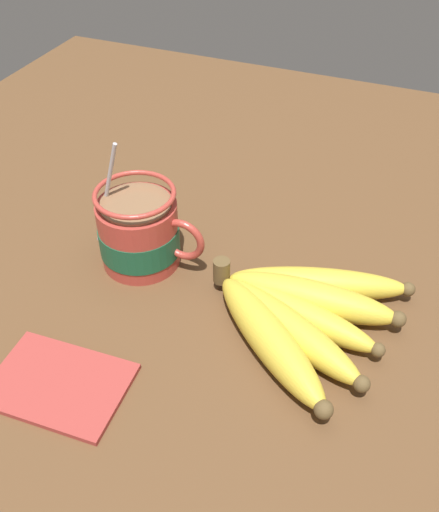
{
  "coord_description": "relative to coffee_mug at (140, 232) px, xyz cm",
  "views": [
    {
      "loc": [
        20.27,
        -50.11,
        51.62
      ],
      "look_at": [
        1.52,
        -3.84,
        8.36
      ],
      "focal_mm": 40.0,
      "sensor_mm": 36.0,
      "label": 1
    }
  ],
  "objects": [
    {
      "name": "table",
      "position": [
        9.2,
        3.33,
        -6.38
      ],
      "size": [
        121.58,
        121.58,
        3.79
      ],
      "color": "brown",
      "rests_on": "ground"
    },
    {
      "name": "coffee_mug",
      "position": [
        0.0,
        0.0,
        0.0
      ],
      "size": [
        15.07,
        9.93,
        16.41
      ],
      "color": "#B23D33",
      "rests_on": "table"
    },
    {
      "name": "napkin",
      "position": [
        1.23,
        -20.4,
        -4.18
      ],
      "size": [
        14.24,
        10.32,
        0.6
      ],
      "color": "#A33833",
      "rests_on": "table"
    },
    {
      "name": "banana_bunch",
      "position": [
        21.11,
        -3.31,
        -2.51
      ],
      "size": [
        22.59,
        23.07,
        4.34
      ],
      "color": "brown",
      "rests_on": "table"
    }
  ]
}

